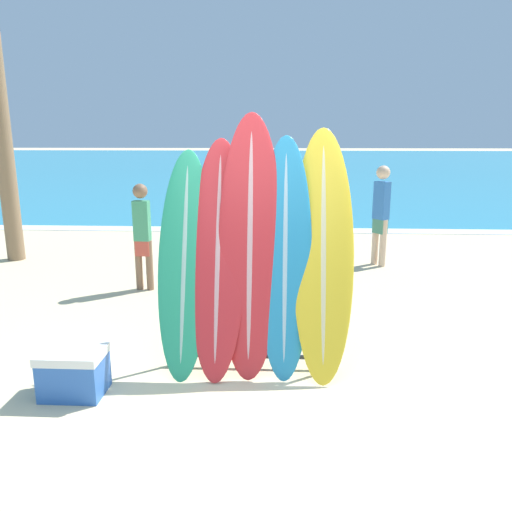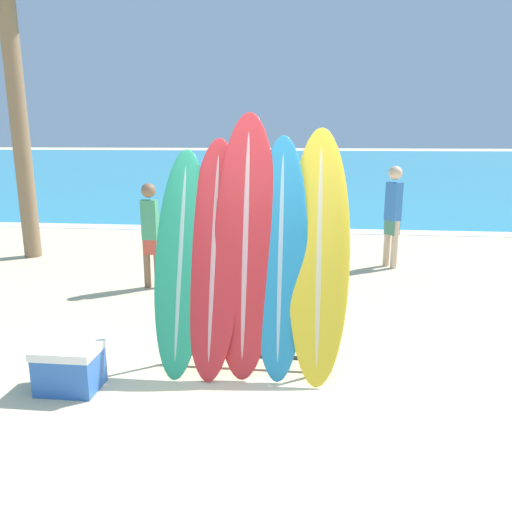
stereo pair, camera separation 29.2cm
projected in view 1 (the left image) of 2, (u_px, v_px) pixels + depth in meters
The scene contains 13 objects.
ground_plane at pixel (267, 402), 4.23m from camera, with size 160.00×160.00×0.00m, color beige.
ocean_water at pixel (281, 162), 40.17m from camera, with size 120.00×60.00×0.01m.
surfboard_rack at pixel (252, 321), 4.73m from camera, with size 1.63×0.04×0.90m.
surfboard_slot_0 at pixel (185, 263), 4.66m from camera, with size 0.50×0.83×2.08m.
surfboard_slot_1 at pixel (218, 257), 4.65m from camera, with size 0.52×0.88×2.19m.
surfboard_slot_2 at pixel (250, 245), 4.62m from camera, with size 0.60×0.75×2.42m.
surfboard_slot_3 at pixel (285, 257), 4.61m from camera, with size 0.50×0.70×2.21m.
surfboard_slot_4 at pixel (323, 253), 4.61m from camera, with size 0.57×0.89×2.28m.
person_near_water at pixel (381, 212), 8.42m from camera, with size 0.27×0.29×1.70m.
person_mid_beach at pixel (243, 202), 10.20m from camera, with size 0.27×0.21×1.58m.
person_far_left at pixel (241, 209), 8.97m from camera, with size 0.27×0.28×1.64m.
person_far_right at pixel (142, 233), 7.10m from camera, with size 0.26×0.21×1.54m.
cooler_box at pixel (74, 372), 4.31m from camera, with size 0.53×0.41×0.41m.
Camera 1 is at (0.11, -3.81, 2.21)m, focal length 35.00 mm.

